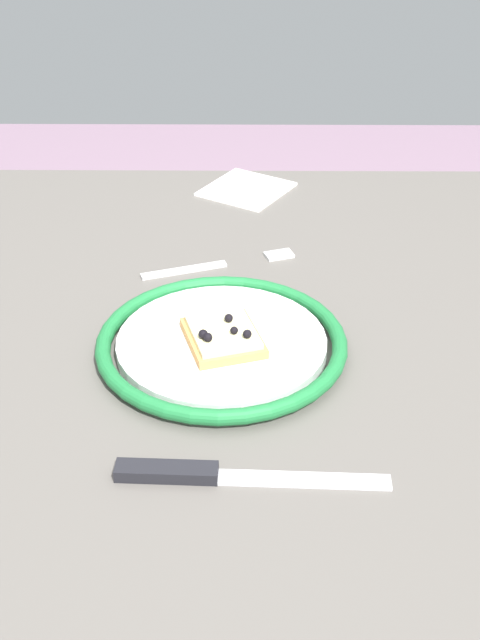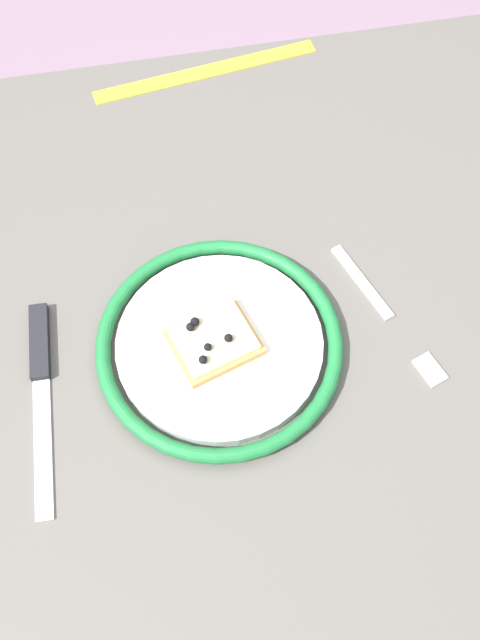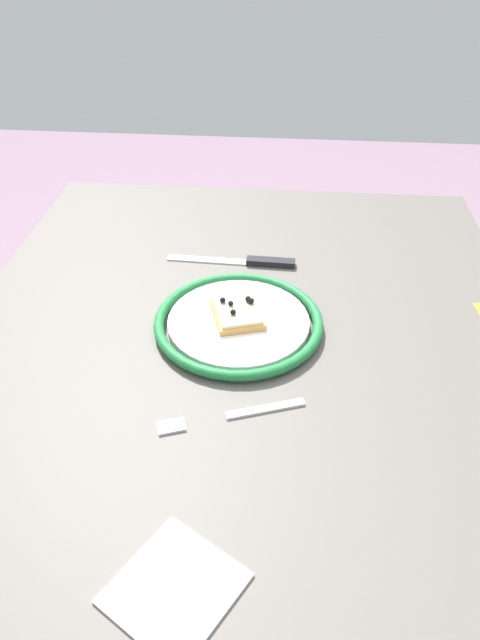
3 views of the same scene
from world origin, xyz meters
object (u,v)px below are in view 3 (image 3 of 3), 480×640
object	(u,v)px
dining_table	(243,365)
pizza_slice_near	(238,314)
knife	(253,262)
napkin	(175,588)
plate	(239,322)
fork	(231,415)

from	to	relation	value
dining_table	pizza_slice_near	size ratio (longest dim) A/B	9.79
dining_table	knife	distance (m)	0.21
pizza_slice_near	napkin	bearing A→B (deg)	176.84
dining_table	pizza_slice_near	bearing A→B (deg)	107.65
knife	napkin	distance (m)	0.62
plate	knife	size ratio (longest dim) A/B	1.12
dining_table	napkin	world-z (taller)	napkin
pizza_slice_near	napkin	world-z (taller)	pizza_slice_near
pizza_slice_near	fork	distance (m)	0.20
plate	pizza_slice_near	xyz separation A→B (m)	(0.00, 0.00, 0.01)
dining_table	pizza_slice_near	world-z (taller)	pizza_slice_near
knife	fork	xyz separation A→B (m)	(-0.38, 0.00, -0.00)
fork	napkin	bearing A→B (deg)	172.19
plate	napkin	size ratio (longest dim) A/B	2.27
fork	plate	bearing A→B (deg)	2.08
pizza_slice_near	knife	bearing A→B (deg)	-3.55
pizza_slice_near	napkin	distance (m)	0.43
pizza_slice_near	plate	bearing A→B (deg)	-146.90
knife	pizza_slice_near	bearing A→B (deg)	176.45
dining_table	plate	size ratio (longest dim) A/B	3.83
plate	pizza_slice_near	distance (m)	0.01
plate	pizza_slice_near	world-z (taller)	pizza_slice_near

